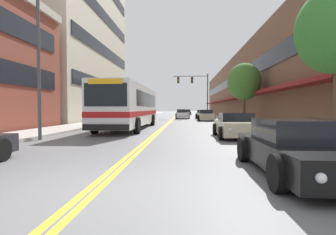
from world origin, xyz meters
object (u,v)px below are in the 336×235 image
at_px(car_champagne_parked_right_end, 236,126).
at_px(car_white_moving_lead, 183,114).
at_px(car_silver_parked_right_far, 202,114).
at_px(car_black_parked_right_foreground, 299,148).
at_px(car_dark_grey_moving_second, 187,112).
at_px(car_slate_blue_moving_third, 181,113).
at_px(street_tree_right_mid, 244,82).
at_px(car_navy_parked_left_far, 132,116).
at_px(car_red_parked_left_near, 142,115).
at_px(street_lamp_left_near, 44,46).
at_px(city_bus, 131,105).
at_px(traffic_signal_mast, 196,87).
at_px(car_beige_parked_right_mid, 206,116).
at_px(fire_hydrant, 287,132).

bearing_deg(car_champagne_parked_right_end, car_white_moving_lead, 96.60).
bearing_deg(car_white_moving_lead, car_silver_parked_right_far, 13.37).
xyz_separation_m(car_black_parked_right_foreground, car_dark_grey_moving_second, (-2.09, 56.48, 0.02)).
distance_m(car_slate_blue_moving_third, street_tree_right_mid, 24.24).
bearing_deg(car_black_parked_right_foreground, car_navy_parked_left_far, 109.90).
xyz_separation_m(car_black_parked_right_foreground, car_champagne_parked_right_end, (0.04, 7.68, 0.02)).
bearing_deg(car_navy_parked_left_far, car_slate_blue_moving_third, 71.52).
xyz_separation_m(car_red_parked_left_near, street_lamp_left_near, (-0.70, -24.53, 3.91)).
bearing_deg(street_tree_right_mid, car_silver_parked_right_far, 98.99).
bearing_deg(car_red_parked_left_near, car_slate_blue_moving_third, 62.18).
relative_size(city_bus, car_champagne_parked_right_end, 3.02).
distance_m(car_black_parked_right_foreground, traffic_signal_mast, 34.39).
height_order(car_navy_parked_left_far, car_white_moving_lead, car_white_moving_lead).
xyz_separation_m(car_beige_parked_right_mid, street_lamp_left_near, (-9.39, -20.62, 3.87)).
relative_size(car_navy_parked_left_far, car_champagne_parked_right_end, 1.14).
bearing_deg(car_slate_blue_moving_third, car_dark_grey_moving_second, 85.89).
bearing_deg(car_champagne_parked_right_end, car_slate_blue_moving_third, 95.59).
height_order(car_silver_parked_right_far, fire_hydrant, car_silver_parked_right_far).
xyz_separation_m(car_red_parked_left_near, car_white_moving_lead, (5.76, 2.73, 0.03)).
distance_m(city_bus, car_slate_blue_moving_third, 27.55).
height_order(car_silver_parked_right_far, street_tree_right_mid, street_tree_right_mid).
height_order(city_bus, car_navy_parked_left_far, city_bus).
xyz_separation_m(car_white_moving_lead, traffic_signal_mast, (2.02, 0.85, 4.19)).
bearing_deg(traffic_signal_mast, fire_hydrant, -85.12).
bearing_deg(fire_hydrant, street_tree_right_mid, 85.24).
distance_m(car_silver_parked_right_far, fire_hydrant, 29.11).
bearing_deg(street_lamp_left_near, car_slate_blue_moving_third, 79.97).
height_order(car_black_parked_right_foreground, traffic_signal_mast, traffic_signal_mast).
height_order(city_bus, car_dark_grey_moving_second, city_bus).
bearing_deg(car_dark_grey_moving_second, car_navy_parked_left_far, -101.72).
distance_m(city_bus, car_silver_parked_right_far, 21.52).
bearing_deg(car_silver_parked_right_far, traffic_signal_mast, 171.78).
height_order(car_beige_parked_right_mid, car_silver_parked_right_far, car_beige_parked_right_mid).
bearing_deg(car_red_parked_left_near, car_white_moving_lead, 25.36).
relative_size(car_navy_parked_left_far, traffic_signal_mast, 0.69).
relative_size(car_red_parked_left_near, car_silver_parked_right_far, 0.86).
bearing_deg(street_lamp_left_near, car_black_parked_right_foreground, -32.66).
bearing_deg(city_bus, car_silver_parked_right_far, 71.41).
relative_size(car_black_parked_right_foreground, car_slate_blue_moving_third, 1.08).
xyz_separation_m(street_lamp_left_near, fire_hydrant, (10.97, -1.10, -3.98)).
distance_m(car_black_parked_right_foreground, car_beige_parked_right_mid, 26.63).
bearing_deg(street_tree_right_mid, car_beige_parked_right_mid, 106.32).
bearing_deg(car_dark_grey_moving_second, car_slate_blue_moving_third, -94.11).
distance_m(car_navy_parked_left_far, traffic_signal_mast, 13.32).
bearing_deg(street_tree_right_mid, car_dark_grey_moving_second, 96.95).
distance_m(car_slate_blue_moving_third, fire_hydrant, 36.32).
relative_size(car_silver_parked_right_far, traffic_signal_mast, 0.72).
bearing_deg(car_black_parked_right_foreground, car_red_parked_left_near, 105.87).
bearing_deg(car_beige_parked_right_mid, car_black_parked_right_foreground, -90.02).
xyz_separation_m(car_champagne_parked_right_end, car_slate_blue_moving_third, (-3.25, 33.22, 0.04)).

